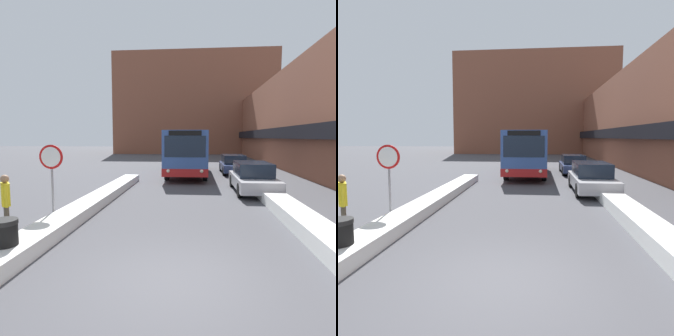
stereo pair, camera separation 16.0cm
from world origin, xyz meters
TOP-DOWN VIEW (x-y plane):
  - ground_plane at (0.00, 0.00)m, footprint 160.00×160.00m
  - building_row_right at (9.97, 24.00)m, footprint 5.50×60.00m
  - building_backdrop_far at (0.00, 46.10)m, footprint 26.00×8.00m
  - snow_bank_left at (-3.60, 5.37)m, footprint 0.90×15.36m
  - snow_bank_right at (3.60, 6.34)m, footprint 0.90×16.40m
  - city_bus at (-0.23, 16.52)m, footprint 2.67×10.23m
  - parked_car_front at (3.20, 9.70)m, footprint 1.86×4.77m
  - parked_car_middle at (3.20, 17.45)m, footprint 1.83×4.51m
  - stop_sign at (-4.12, 3.62)m, footprint 0.76×0.08m
  - pedestrian at (-4.85, 2.37)m, footprint 0.44×0.49m
  - trash_bin at (-3.74, 0.62)m, footprint 0.59×0.59m

SIDE VIEW (x-z plane):
  - ground_plane at x=0.00m, z-range 0.00..0.00m
  - snow_bank_left at x=-3.60m, z-range 0.00..0.38m
  - snow_bank_right at x=3.60m, z-range 0.00..0.46m
  - trash_bin at x=-3.74m, z-range 0.00..0.95m
  - parked_car_middle at x=3.20m, z-range 0.01..1.39m
  - parked_car_front at x=3.20m, z-range 0.01..1.48m
  - pedestrian at x=-4.85m, z-range 0.17..1.86m
  - city_bus at x=-0.23m, z-range 0.15..3.27m
  - stop_sign at x=-4.12m, z-range 0.57..3.05m
  - building_row_right at x=9.97m, z-range -0.01..8.37m
  - building_backdrop_far at x=0.00m, z-range 0.00..16.21m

